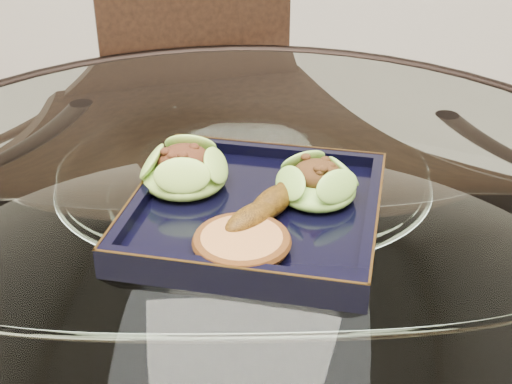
{
  "coord_description": "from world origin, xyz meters",
  "views": [
    {
      "loc": [
        0.07,
        -0.72,
        1.19
      ],
      "look_at": [
        0.02,
        -0.05,
        0.8
      ],
      "focal_mm": 50.0,
      "sensor_mm": 36.0,
      "label": 1
    }
  ],
  "objects": [
    {
      "name": "navy_plate",
      "position": [
        0.02,
        -0.05,
        0.77
      ],
      "size": [
        0.3,
        0.3,
        0.02
      ],
      "primitive_type": "cube",
      "rotation": [
        0.0,
        0.0,
        -0.13
      ],
      "color": "black",
      "rests_on": "dining_table"
    },
    {
      "name": "dining_chair",
      "position": [
        -0.11,
        0.46,
        0.49
      ],
      "size": [
        0.49,
        0.49,
        0.87
      ],
      "rotation": [
        0.0,
        0.0,
        0.35
      ],
      "color": "#311C10",
      "rests_on": "ground"
    },
    {
      "name": "dining_table",
      "position": [
        -0.0,
        -0.0,
        0.6
      ],
      "size": [
        1.13,
        1.13,
        0.77
      ],
      "color": "white",
      "rests_on": "ground"
    },
    {
      "name": "roasted_plantain",
      "position": [
        0.04,
        -0.06,
        0.8
      ],
      "size": [
        0.1,
        0.15,
        0.03
      ],
      "primitive_type": "ellipsoid",
      "rotation": [
        0.0,
        0.0,
        1.06
      ],
      "color": "#663F0A",
      "rests_on": "navy_plate"
    },
    {
      "name": "lettuce_wrap_left",
      "position": [
        -0.07,
        -0.01,
        0.8
      ],
      "size": [
        0.13,
        0.13,
        0.04
      ],
      "primitive_type": "ellipsoid",
      "rotation": [
        0.0,
        0.0,
        -0.41
      ],
      "color": "#6FA22F",
      "rests_on": "navy_plate"
    },
    {
      "name": "crumb_patty",
      "position": [
        0.01,
        -0.13,
        0.79
      ],
      "size": [
        0.1,
        0.1,
        0.02
      ],
      "primitive_type": "cylinder",
      "rotation": [
        0.0,
        0.0,
        -0.18
      ],
      "color": "#B2723B",
      "rests_on": "navy_plate"
    },
    {
      "name": "lettuce_wrap_right",
      "position": [
        0.09,
        -0.02,
        0.8
      ],
      "size": [
        0.1,
        0.1,
        0.03
      ],
      "primitive_type": "ellipsoid",
      "rotation": [
        0.0,
        0.0,
        0.16
      ],
      "color": "#51932A",
      "rests_on": "navy_plate"
    }
  ]
}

